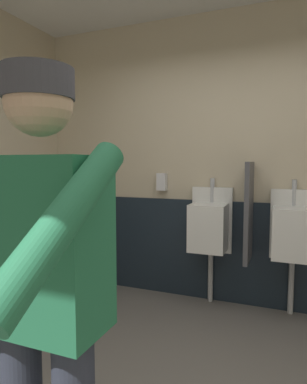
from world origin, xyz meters
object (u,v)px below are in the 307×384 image
person (42,283)px  soap_dispenser (162,182)px  urinal_left (209,227)px  urinal_middle (293,232)px

person → soap_dispenser: size_ratio=9.37×
urinal_left → urinal_middle: bearing=0.0°
urinal_middle → urinal_left: bearing=180.0°
urinal_left → urinal_middle: (0.75, 0.00, 0.00)m
urinal_middle → person: size_ratio=0.74×
person → soap_dispenser: bearing=101.4°
urinal_left → urinal_middle: 0.75m
urinal_left → soap_dispenser: size_ratio=6.89×
urinal_left → person: person is taller
soap_dispenser → urinal_middle: bearing=-5.3°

